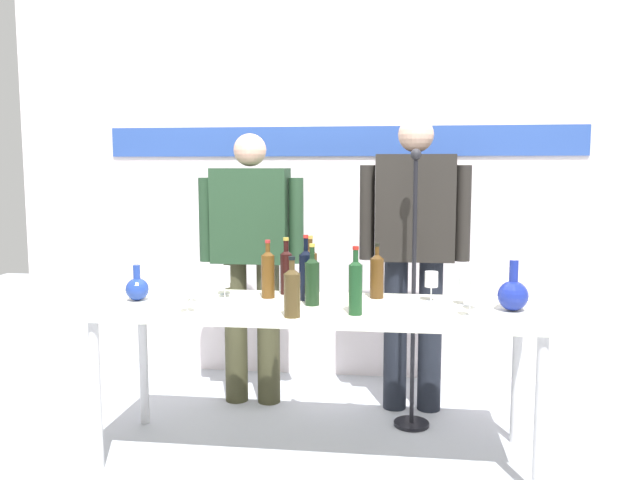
% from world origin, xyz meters
% --- Properties ---
extents(ground_plane, '(10.00, 10.00, 0.00)m').
position_xyz_m(ground_plane, '(0.00, 0.00, 0.00)').
color(ground_plane, '#AEB3BD').
extents(back_wall, '(4.63, 0.11, 3.00)m').
position_xyz_m(back_wall, '(0.00, 1.31, 1.50)').
color(back_wall, white).
rests_on(back_wall, ground).
extents(display_table, '(2.18, 0.67, 0.78)m').
position_xyz_m(display_table, '(0.00, 0.00, 0.71)').
color(display_table, silver).
rests_on(display_table, ground).
extents(decanter_blue_left, '(0.12, 0.12, 0.18)m').
position_xyz_m(decanter_blue_left, '(-0.92, -0.01, 0.84)').
color(decanter_blue_left, '#213C99').
rests_on(decanter_blue_left, display_table).
extents(decanter_blue_right, '(0.14, 0.14, 0.24)m').
position_xyz_m(decanter_blue_right, '(0.94, -0.01, 0.86)').
color(decanter_blue_right, navy).
rests_on(decanter_blue_right, display_table).
extents(presenter_left, '(0.65, 0.22, 1.66)m').
position_xyz_m(presenter_left, '(-0.49, 0.69, 0.96)').
color(presenter_left, '#3B3A24').
rests_on(presenter_left, ground).
extents(presenter_right, '(0.65, 0.22, 1.75)m').
position_xyz_m(presenter_right, '(0.49, 0.69, 1.02)').
color(presenter_right, black).
rests_on(presenter_right, ground).
extents(wine_bottle_0, '(0.07, 0.07, 0.29)m').
position_xyz_m(wine_bottle_0, '(0.29, 0.20, 0.90)').
color(wine_bottle_0, '#492E12').
rests_on(wine_bottle_0, display_table).
extents(wine_bottle_1, '(0.07, 0.07, 0.31)m').
position_xyz_m(wine_bottle_1, '(-0.02, -0.01, 0.91)').
color(wine_bottle_1, black).
rests_on(wine_bottle_1, display_table).
extents(wine_bottle_2, '(0.06, 0.06, 0.31)m').
position_xyz_m(wine_bottle_2, '(-0.20, 0.25, 0.91)').
color(wine_bottle_2, black).
rests_on(wine_bottle_2, display_table).
extents(wine_bottle_3, '(0.07, 0.07, 0.34)m').
position_xyz_m(wine_bottle_3, '(-0.07, 0.11, 0.92)').
color(wine_bottle_3, black).
rests_on(wine_bottle_3, display_table).
extents(wine_bottle_4, '(0.07, 0.07, 0.32)m').
position_xyz_m(wine_bottle_4, '(-0.06, 0.20, 0.92)').
color(wine_bottle_4, '#4A2F13').
rests_on(wine_bottle_4, display_table).
extents(wine_bottle_5, '(0.07, 0.07, 0.28)m').
position_xyz_m(wine_bottle_5, '(-0.08, -0.27, 0.90)').
color(wine_bottle_5, '#45361A').
rests_on(wine_bottle_5, display_table).
extents(wine_bottle_6, '(0.06, 0.06, 0.32)m').
position_xyz_m(wine_bottle_6, '(0.21, -0.18, 0.92)').
color(wine_bottle_6, '#173F1E').
rests_on(wine_bottle_6, display_table).
extents(wine_bottle_7, '(0.07, 0.07, 0.30)m').
position_xyz_m(wine_bottle_7, '(-0.27, 0.14, 0.91)').
color(wine_bottle_7, '#563613').
rests_on(wine_bottle_7, display_table).
extents(wine_glass_left_0, '(0.07, 0.07, 0.16)m').
position_xyz_m(wine_glass_left_0, '(-0.52, 0.19, 0.89)').
color(wine_glass_left_0, white).
rests_on(wine_glass_left_0, display_table).
extents(wine_glass_left_1, '(0.06, 0.06, 0.14)m').
position_xyz_m(wine_glass_left_1, '(-0.63, -0.03, 0.88)').
color(wine_glass_left_1, white).
rests_on(wine_glass_left_1, display_table).
extents(wine_glass_left_2, '(0.06, 0.06, 0.15)m').
position_xyz_m(wine_glass_left_2, '(-0.74, 0.22, 0.89)').
color(wine_glass_left_2, white).
rests_on(wine_glass_left_2, display_table).
extents(wine_glass_left_3, '(0.07, 0.07, 0.15)m').
position_xyz_m(wine_glass_left_3, '(-0.58, -0.25, 0.89)').
color(wine_glass_left_3, white).
rests_on(wine_glass_left_3, display_table).
extents(wine_glass_left_4, '(0.06, 0.06, 0.13)m').
position_xyz_m(wine_glass_left_4, '(-0.50, 0.10, 0.87)').
color(wine_glass_left_4, white).
rests_on(wine_glass_left_4, display_table).
extents(wine_glass_right_0, '(0.06, 0.06, 0.14)m').
position_xyz_m(wine_glass_right_0, '(0.73, -0.16, 0.87)').
color(wine_glass_right_0, white).
rests_on(wine_glass_right_0, display_table).
extents(wine_glass_right_1, '(0.06, 0.06, 0.15)m').
position_xyz_m(wine_glass_right_1, '(0.77, -0.03, 0.89)').
color(wine_glass_right_1, white).
rests_on(wine_glass_right_1, display_table).
extents(wine_glass_right_2, '(0.07, 0.07, 0.15)m').
position_xyz_m(wine_glass_right_2, '(0.57, 0.16, 0.89)').
color(wine_glass_right_2, white).
rests_on(wine_glass_right_2, display_table).
extents(wine_glass_right_3, '(0.07, 0.07, 0.14)m').
position_xyz_m(wine_glass_right_3, '(0.73, 0.09, 0.88)').
color(wine_glass_right_3, white).
rests_on(wine_glass_right_3, display_table).
extents(microphone_stand, '(0.20, 0.20, 1.56)m').
position_xyz_m(microphone_stand, '(0.49, 0.43, 0.52)').
color(microphone_stand, black).
rests_on(microphone_stand, ground).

